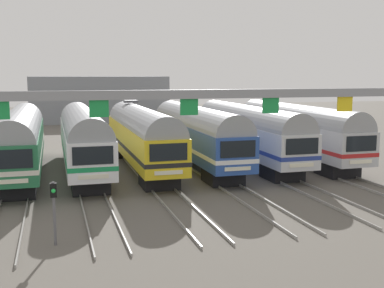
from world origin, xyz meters
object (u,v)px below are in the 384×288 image
Objects in this scene: commuter_train_green at (21,139)px; yard_signal_mast at (54,201)px; commuter_train_blue at (196,133)px; commuter_train_white at (83,136)px; commuter_train_yellow at (141,134)px; commuter_train_silver at (248,131)px; commuter_train_stainless at (296,129)px; catenary_gantry at (231,111)px.

commuter_train_green reaches higher than yard_signal_mast.
commuter_train_white is at bearing 180.00° from commuter_train_blue.
commuter_train_silver is (8.73, -0.00, -0.00)m from commuter_train_yellow.
commuter_train_stainless is (4.36, 0.00, 0.00)m from commuter_train_silver.
commuter_train_white is 15.89m from yard_signal_mast.
commuter_train_green is at bearing -179.99° from commuter_train_stainless.
commuter_train_stainless reaches higher than commuter_train_white.
commuter_train_stainless reaches higher than commuter_train_silver.
commuter_train_green is 1.00× the size of commuter_train_silver.
catenary_gantry is (10.91, -13.49, 2.69)m from commuter_train_green.
commuter_train_green is 17.56m from catenary_gantry.
yard_signal_mast is (2.18, -15.72, -0.76)m from commuter_train_green.
commuter_train_white is 1.00× the size of commuter_train_silver.
commuter_train_blue is 13.93m from catenary_gantry.
catenary_gantry is (-2.18, -13.49, 2.69)m from commuter_train_blue.
yard_signal_mast is at bearing -82.10° from commuter_train_green.
commuter_train_green is 6.57× the size of yard_signal_mast.
commuter_train_yellow reaches higher than commuter_train_blue.
commuter_train_green is at bearing 180.00° from commuter_train_blue.
commuter_train_white is at bearing -179.94° from commuter_train_yellow.
commuter_train_blue is 0.67× the size of catenary_gantry.
catenary_gantry reaches higher than commuter_train_silver.
commuter_train_green is at bearing 180.00° from commuter_train_white.
commuter_train_white and commuter_train_blue have the same top height.
commuter_train_blue is at bearing 0.00° from commuter_train_green.
commuter_train_white is 1.00× the size of commuter_train_blue.
commuter_train_silver reaches higher than yard_signal_mast.
catenary_gantry is at bearing -115.88° from commuter_train_silver.
commuter_train_white is 17.45m from commuter_train_stainless.
commuter_train_silver is at bearing 0.00° from commuter_train_white.
commuter_train_white is 1.00× the size of commuter_train_stainless.
commuter_train_stainless reaches higher than commuter_train_green.
commuter_train_silver is 1.00× the size of commuter_train_stainless.
commuter_train_silver is at bearing 0.00° from commuter_train_blue.
commuter_train_blue is (8.73, 0.00, 0.00)m from commuter_train_white.
commuter_train_yellow reaches higher than yard_signal_mast.
commuter_train_yellow reaches higher than commuter_train_green.
catenary_gantry is (6.55, -13.49, 2.69)m from commuter_train_white.
commuter_train_blue is at bearing -0.06° from commuter_train_yellow.
catenary_gantry is at bearing 14.31° from yard_signal_mast.
commuter_train_green is 1.00× the size of commuter_train_blue.
commuter_train_blue is 1.00× the size of commuter_train_silver.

